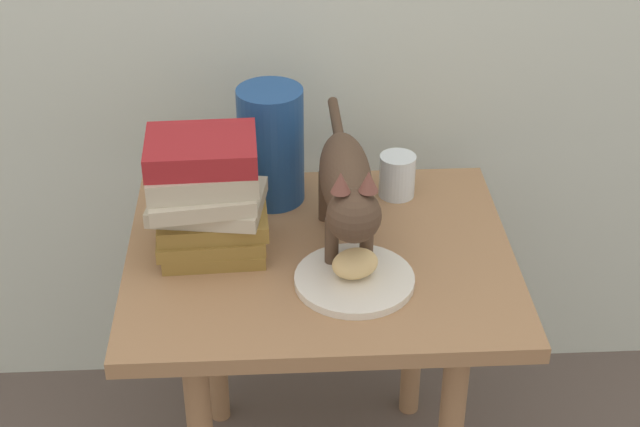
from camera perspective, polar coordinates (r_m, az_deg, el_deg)
side_table at (r=1.78m, az=0.00°, el=-4.75°), size 0.69×0.57×0.59m
plate at (r=1.65m, az=2.03°, el=-3.92°), size 0.20×0.20×0.01m
bread_roll at (r=1.63m, az=2.07°, el=-2.96°), size 0.09×0.08×0.05m
cat at (r=1.66m, az=1.59°, el=1.66°), size 0.09×0.48×0.23m
book_stack at (r=1.69m, az=-6.71°, el=1.01°), size 0.22×0.19×0.22m
green_vase at (r=1.83m, az=-2.89°, el=4.02°), size 0.12×0.12×0.23m
candle_jar at (r=1.88m, az=4.55°, el=2.11°), size 0.07×0.07×0.08m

